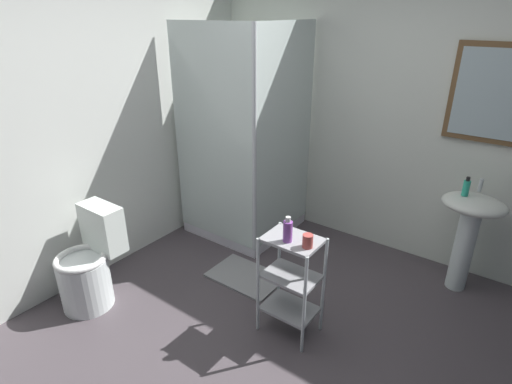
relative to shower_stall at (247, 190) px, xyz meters
The scene contains 12 objects.
ground_plane 1.76m from the shower_stall, 46.05° to the right, with size 4.20×4.20×0.02m, color #4B4348.
wall_back 1.56m from the shower_stall, 27.73° to the left, with size 4.20×0.14×2.50m.
wall_left 1.60m from the shower_stall, 118.70° to the right, with size 0.10×4.20×2.50m, color white.
shower_stall is the anchor object (origin of this frame).
pedestal_sink 1.94m from the shower_stall, ahead, with size 0.46×0.37×0.81m.
sink_faucet 2.00m from the shower_stall, 12.25° to the left, with size 0.03×0.03×0.10m, color silver.
toilet 1.59m from the shower_stall, 100.94° to the right, with size 0.37×0.49×0.76m.
storage_cart 1.42m from the shower_stall, 40.60° to the right, with size 0.38×0.28×0.74m.
hand_soap_bottle 1.91m from the shower_stall, ahead, with size 0.05×0.05×0.15m.
conditioner_bottle_purple 1.48m from the shower_stall, 42.28° to the right, with size 0.06×0.06×0.17m.
rinse_cup 1.57m from the shower_stall, 38.49° to the right, with size 0.07×0.07×0.09m, color #B24742.
bath_mat 0.90m from the shower_stall, 53.79° to the right, with size 0.60×0.40×0.02m, color gray.
Camera 1 is at (1.04, -1.65, 2.07)m, focal length 28.58 mm.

